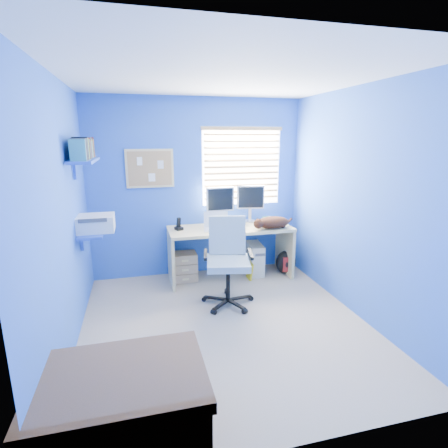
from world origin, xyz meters
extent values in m
cube|color=#A89988|center=(0.00, 0.00, 0.00)|extent=(3.00, 3.20, 0.00)
cube|color=white|center=(0.00, 0.00, 2.50)|extent=(3.00, 3.20, 0.00)
cube|color=blue|center=(0.00, 1.60, 1.25)|extent=(3.00, 0.01, 2.50)
cube|color=blue|center=(0.00, -1.60, 1.25)|extent=(3.00, 0.01, 2.50)
cube|color=blue|center=(-1.50, 0.00, 1.25)|extent=(0.01, 3.20, 2.50)
cube|color=blue|center=(1.50, 0.00, 1.25)|extent=(0.01, 3.20, 2.50)
cube|color=tan|center=(0.39, 1.26, 0.37)|extent=(1.71, 0.65, 0.74)
cube|color=silver|center=(0.18, 1.17, 0.85)|extent=(0.37, 0.31, 0.22)
cube|color=silver|center=(0.30, 1.45, 1.01)|extent=(0.41, 0.14, 0.54)
cube|color=silver|center=(0.76, 1.52, 1.01)|extent=(0.42, 0.20, 0.54)
cube|color=black|center=(-0.32, 1.30, 0.82)|extent=(0.12, 0.13, 0.17)
imported|color=teal|center=(0.96, 1.36, 0.79)|extent=(0.10, 0.09, 0.10)
cylinder|color=silver|center=(1.03, 1.47, 0.78)|extent=(0.13, 0.13, 0.07)
ellipsoid|color=black|center=(0.95, 1.06, 0.82)|extent=(0.52, 0.37, 0.17)
cube|color=beige|center=(0.79, 1.32, 0.23)|extent=(0.23, 0.45, 0.45)
cube|color=tan|center=(-0.26, 1.31, 0.20)|extent=(0.35, 0.28, 0.41)
cube|color=yellow|center=(0.65, 1.12, 0.12)|extent=(0.03, 0.17, 0.24)
ellipsoid|color=black|center=(1.22, 1.18, 0.18)|extent=(0.33, 0.26, 0.35)
cube|color=brown|center=(-1.02, -1.26, 0.25)|extent=(1.04, 0.74, 0.50)
cylinder|color=black|center=(0.15, 0.45, 0.03)|extent=(0.71, 0.71, 0.06)
cylinder|color=black|center=(0.15, 0.45, 0.27)|extent=(0.06, 0.06, 0.43)
cube|color=#97B7C7|center=(0.15, 0.45, 0.53)|extent=(0.58, 0.58, 0.08)
cube|color=#97B7C7|center=(0.20, 0.68, 0.80)|extent=(0.45, 0.15, 0.47)
cube|color=white|center=(0.65, 1.59, 1.55)|extent=(1.15, 0.01, 1.10)
cube|color=#B07D41|center=(0.65, 1.56, 1.55)|extent=(1.10, 0.03, 1.00)
cube|color=tan|center=(-0.65, 1.58, 1.55)|extent=(0.64, 0.02, 0.52)
cube|color=tan|center=(-0.65, 1.57, 1.55)|extent=(0.58, 0.01, 0.46)
cube|color=blue|center=(-1.36, 0.75, 0.92)|extent=(0.26, 0.55, 0.03)
cube|color=silver|center=(-1.32, 0.75, 1.02)|extent=(0.42, 0.34, 0.18)
cube|color=blue|center=(-1.37, 0.75, 1.72)|extent=(0.24, 0.90, 0.03)
cube|color=navy|center=(-1.38, 0.75, 1.84)|extent=(0.15, 0.80, 0.22)
camera|label=1|loc=(-0.85, -3.28, 1.96)|focal=28.00mm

